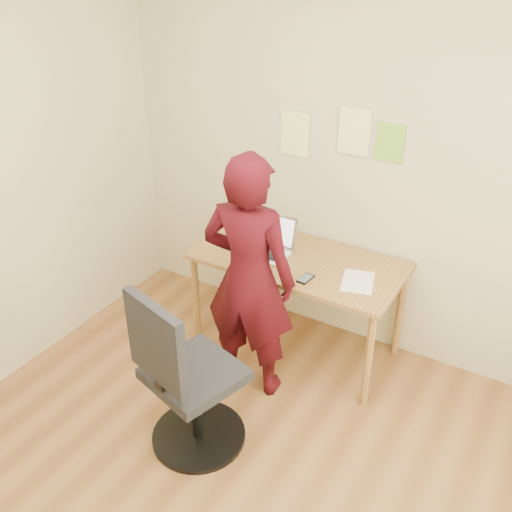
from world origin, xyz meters
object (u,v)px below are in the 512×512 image
Objects in this scene: desk at (298,270)px; office_chair at (185,385)px; phone at (306,279)px; person at (249,279)px; laptop at (268,245)px.

desk is 1.30× the size of office_chair.
phone is 0.38m from person.
desk is 4.19× the size of laptop.
desk is 10.49× the size of phone.
person is at bearing 103.86° from office_chair.
office_chair is 0.74m from person.
office_chair reaches higher than desk.
phone is 0.12× the size of office_chair.
office_chair is 0.66× the size of person.
laptop is 0.21× the size of person.
phone is at bearing -139.71° from person.
office_chair is at bearing -101.51° from phone.
office_chair is at bearing -86.22° from laptop.
laptop is at bearing -81.51° from person.
desk is 0.28m from phone.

